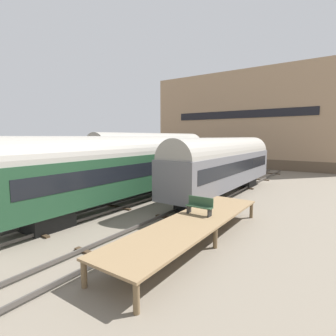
% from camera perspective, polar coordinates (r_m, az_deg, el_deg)
% --- Properties ---
extents(ground_plane, '(200.00, 200.00, 0.00)m').
position_cam_1_polar(ground_plane, '(17.38, -18.28, -10.35)').
color(ground_plane, slate).
extents(track_left, '(2.60, 60.00, 0.26)m').
position_cam_1_polar(track_left, '(21.31, -26.33, -7.15)').
color(track_left, '#4C4742').
rests_on(track_left, ground).
extents(track_middle, '(2.60, 60.00, 0.26)m').
position_cam_1_polar(track_middle, '(17.34, -18.30, -9.90)').
color(track_middle, '#4C4742').
rests_on(track_middle, ground).
extents(track_right, '(2.60, 60.00, 0.26)m').
position_cam_1_polar(track_right, '(13.96, -5.72, -13.73)').
color(track_right, '#4C4742').
rests_on(track_right, ground).
extents(train_car_navy, '(3.13, 17.80, 5.43)m').
position_cam_1_polar(train_car_navy, '(30.09, -2.88, 3.13)').
color(train_car_navy, black).
rests_on(train_car_navy, ground).
extents(train_car_green, '(2.89, 18.19, 5.07)m').
position_cam_1_polar(train_car_green, '(19.20, -9.82, 0.36)').
color(train_car_green, black).
rests_on(train_car_green, ground).
extents(train_car_grey, '(2.88, 16.32, 4.95)m').
position_cam_1_polar(train_car_grey, '(22.58, 12.23, 1.07)').
color(train_car_grey, black).
rests_on(train_car_grey, ground).
extents(station_platform, '(2.62, 11.09, 1.05)m').
position_cam_1_polar(station_platform, '(12.79, 5.46, -11.77)').
color(station_platform, '#8C704C').
rests_on(station_platform, ground).
extents(bench, '(1.40, 0.40, 0.91)m').
position_cam_1_polar(bench, '(13.67, 6.94, -8.03)').
color(bench, '#2D4C33').
rests_on(bench, station_platform).
extents(person_worker, '(0.32, 0.32, 1.69)m').
position_cam_1_polar(person_worker, '(18.24, -29.13, -6.77)').
color(person_worker, '#282833').
rests_on(person_worker, ground).
extents(warehouse_building, '(31.46, 11.29, 15.53)m').
position_cam_1_polar(warehouse_building, '(49.32, 17.57, 9.73)').
color(warehouse_building, brown).
rests_on(warehouse_building, ground).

